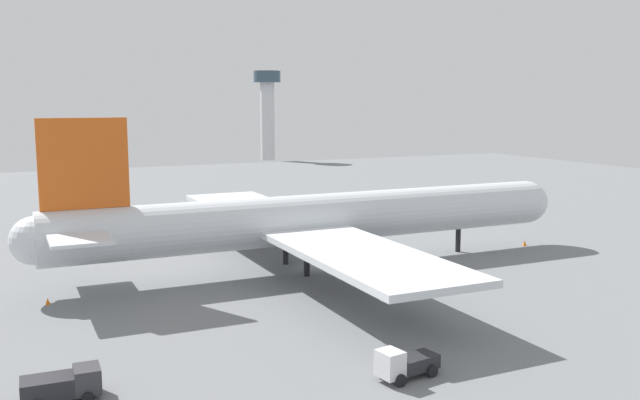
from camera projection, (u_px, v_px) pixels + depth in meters
name	position (u px, v px, depth m)	size (l,w,h in m)	color
ground_plane	(320.00, 267.00, 86.08)	(283.75, 283.75, 0.00)	slate
cargo_airplane	(316.00, 219.00, 84.99)	(70.94, 63.08, 18.83)	silver
baggage_tug	(203.00, 215.00, 118.28)	(3.07, 4.48, 2.14)	silver
fuel_truck	(404.00, 364.00, 51.44)	(5.29, 2.99, 2.44)	silver
maintenance_van	(63.00, 384.00, 47.74)	(5.32, 2.88, 2.15)	#333338
catering_truck	(42.00, 225.00, 108.20)	(5.42, 4.36, 2.39)	#333338
safety_cone_nose	(525.00, 243.00, 98.61)	(0.55, 0.55, 0.79)	orange
safety_cone_tail	(48.00, 301.00, 70.21)	(0.48, 0.48, 0.69)	orange
control_tower	(267.00, 106.00, 239.16)	(9.29, 9.29, 30.73)	silver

